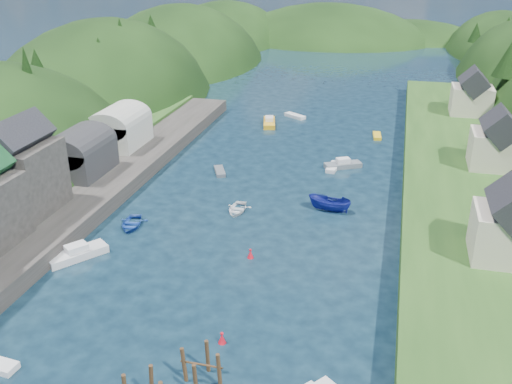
# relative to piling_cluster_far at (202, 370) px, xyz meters

# --- Properties ---
(ground) EXTENTS (600.00, 600.00, 0.00)m
(ground) POSITION_rel_piling_cluster_far_xyz_m (-2.71, 49.55, -1.27)
(ground) COLOR black
(ground) RESTS_ON ground
(hillside_left) EXTENTS (44.00, 245.56, 52.00)m
(hillside_left) POSITION_rel_piling_cluster_far_xyz_m (-47.71, 74.55, -9.30)
(hillside_left) COLOR black
(hillside_left) RESTS_ON ground
(far_hills) EXTENTS (103.00, 68.00, 44.00)m
(far_hills) POSITION_rel_piling_cluster_far_xyz_m (-1.49, 173.56, -12.07)
(far_hills) COLOR black
(far_hills) RESTS_ON ground
(hill_trees) EXTENTS (90.92, 148.57, 12.88)m
(hill_trees) POSITION_rel_piling_cluster_far_xyz_m (-1.32, 63.89, 9.84)
(hill_trees) COLOR black
(hill_trees) RESTS_ON ground
(quay_left) EXTENTS (12.00, 110.00, 2.00)m
(quay_left) POSITION_rel_piling_cluster_far_xyz_m (-26.71, 19.55, -0.27)
(quay_left) COLOR #2D2B28
(quay_left) RESTS_ON ground
(boat_sheds) EXTENTS (7.00, 21.00, 7.50)m
(boat_sheds) POSITION_rel_piling_cluster_far_xyz_m (-28.71, 38.55, 4.00)
(boat_sheds) COLOR #2D2D30
(boat_sheds) RESTS_ON quay_left
(terrace_right) EXTENTS (16.00, 120.00, 2.40)m
(terrace_right) POSITION_rel_piling_cluster_far_xyz_m (22.29, 39.55, -0.07)
(terrace_right) COLOR #234719
(terrace_right) RESTS_ON ground
(right_bank_cottages) EXTENTS (9.00, 59.24, 8.41)m
(right_bank_cottages) POSITION_rel_piling_cluster_far_xyz_m (25.29, 47.88, 4.57)
(right_bank_cottages) COLOR beige
(right_bank_cottages) RESTS_ON terrace_right
(piling_cluster_far) EXTENTS (3.36, 3.12, 3.68)m
(piling_cluster_far) POSITION_rel_piling_cluster_far_xyz_m (0.00, 0.00, 0.00)
(piling_cluster_far) COLOR #382314
(piling_cluster_far) RESTS_ON ground
(channel_buoy_near) EXTENTS (0.70, 0.70, 1.10)m
(channel_buoy_near) POSITION_rel_piling_cluster_far_xyz_m (0.03, 5.00, -0.79)
(channel_buoy_near) COLOR red
(channel_buoy_near) RESTS_ON ground
(channel_buoy_far) EXTENTS (0.70, 0.70, 1.10)m
(channel_buoy_far) POSITION_rel_piling_cluster_far_xyz_m (-1.22, 19.23, -0.79)
(channel_buoy_far) COLOR red
(channel_buoy_far) RESTS_ON ground
(moored_boats) EXTENTS (32.51, 89.47, 2.10)m
(moored_boats) POSITION_rel_piling_cluster_far_xyz_m (-5.97, 22.24, -0.69)
(moored_boats) COLOR silver
(moored_boats) RESTS_ON ground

